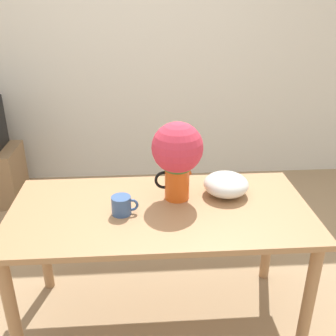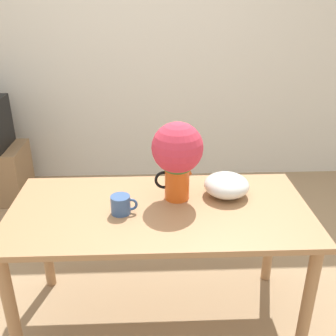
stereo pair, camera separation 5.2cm
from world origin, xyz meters
name	(u,v)px [view 1 (the left image)]	position (x,y,z in m)	size (l,w,h in m)	color
ground_plane	(137,310)	(0.00, 0.00, 0.00)	(12.00, 12.00, 0.00)	#9E7F5B
wall_back	(133,42)	(0.00, 1.89, 1.30)	(8.00, 0.05, 2.60)	silver
table	(160,225)	(0.14, -0.06, 0.63)	(1.52, 0.74, 0.73)	#A3754C
flower_vase	(177,154)	(0.23, 0.04, 0.98)	(0.26, 0.26, 0.42)	#E05619
coffee_mug	(122,205)	(-0.05, -0.10, 0.78)	(0.13, 0.10, 0.09)	#385689
white_bowl	(226,184)	(0.50, 0.06, 0.79)	(0.24, 0.24, 0.12)	silver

